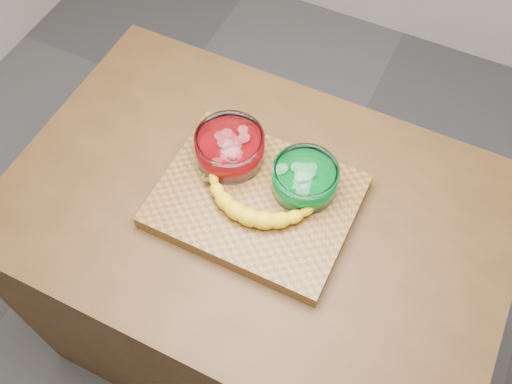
% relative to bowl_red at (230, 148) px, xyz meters
% --- Properties ---
extents(ground, '(3.50, 3.50, 0.00)m').
position_rel_bowl_red_xyz_m(ground, '(0.10, -0.07, -0.98)').
color(ground, '#4F4F53').
rests_on(ground, ground).
extents(counter, '(1.20, 0.80, 0.90)m').
position_rel_bowl_red_xyz_m(counter, '(0.10, -0.07, -0.53)').
color(counter, '#4D3017').
rests_on(counter, ground).
extents(cutting_board, '(0.45, 0.35, 0.04)m').
position_rel_bowl_red_xyz_m(cutting_board, '(0.10, -0.07, -0.06)').
color(cutting_board, brown).
rests_on(cutting_board, counter).
extents(bowl_red, '(0.16, 0.16, 0.08)m').
position_rel_bowl_red_xyz_m(bowl_red, '(0.00, 0.00, 0.00)').
color(bowl_red, white).
rests_on(bowl_red, cutting_board).
extents(bowl_green, '(0.15, 0.15, 0.07)m').
position_rel_bowl_red_xyz_m(bowl_green, '(0.19, -0.00, -0.00)').
color(bowl_green, white).
rests_on(bowl_green, cutting_board).
extents(banana, '(0.29, 0.14, 0.04)m').
position_rel_bowl_red_xyz_m(banana, '(0.11, -0.10, -0.02)').
color(banana, gold).
rests_on(banana, cutting_board).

